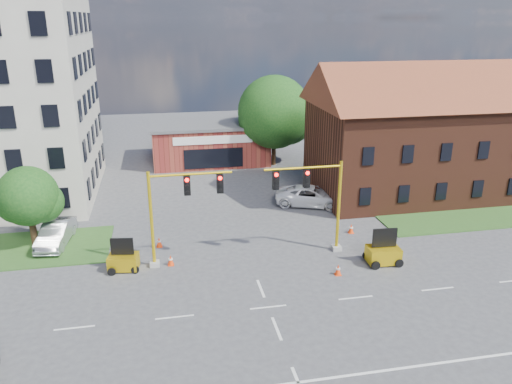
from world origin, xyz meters
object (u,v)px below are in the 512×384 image
Objects in this scene: signal_mast_west at (178,206)px; signal_mast_east at (315,197)px; trailer_east at (383,253)px; trailer_west at (123,260)px; pickup_white at (311,196)px.

signal_mast_west is 1.00× the size of signal_mast_east.
signal_mast_east is at bearing 151.81° from trailer_east.
pickup_white is at bearing 39.49° from trailer_west.
signal_mast_west reaches higher than trailer_east.
signal_mast_west is at bearing 180.00° from signal_mast_east.
trailer_west is at bearing 175.44° from trailer_east.
trailer_west is 17.03m from pickup_white.
signal_mast_east reaches higher than trailer_west.
signal_mast_east is at bearing -174.99° from pickup_white.
signal_mast_west is 3.06× the size of trailer_west.
signal_mast_west reaches higher than pickup_white.
trailer_east reaches higher than pickup_white.
trailer_east is at bearing -151.42° from pickup_white.
trailer_east reaches higher than trailer_west.
signal_mast_west is 1.06× the size of pickup_white.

